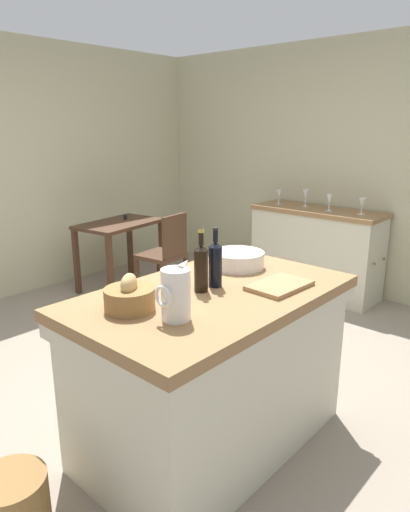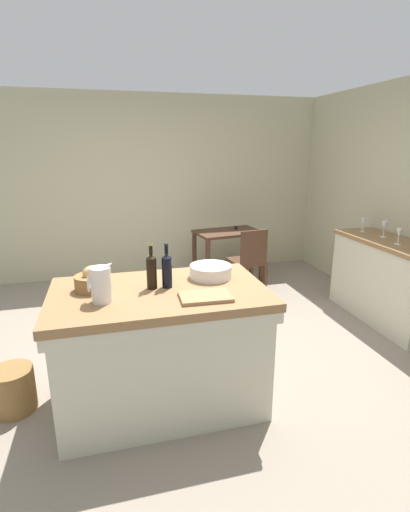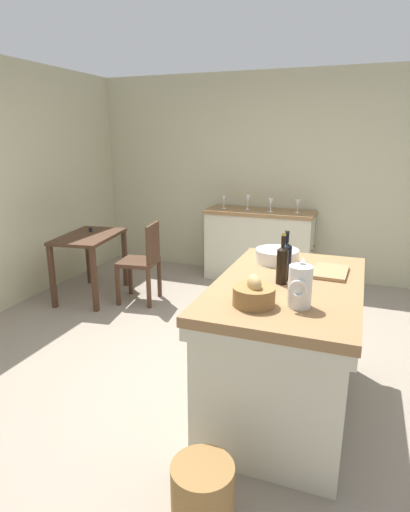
{
  "view_description": "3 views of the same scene",
  "coord_description": "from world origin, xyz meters",
  "views": [
    {
      "loc": [
        -2.05,
        -2.06,
        1.74
      ],
      "look_at": [
        0.28,
        0.02,
        0.86
      ],
      "focal_mm": 32.38,
      "sensor_mm": 36.0,
      "label": 1
    },
    {
      "loc": [
        -0.66,
        -3.06,
        1.87
      ],
      "look_at": [
        0.21,
        0.26,
        0.88
      ],
      "focal_mm": 26.6,
      "sensor_mm": 36.0,
      "label": 2
    },
    {
      "loc": [
        -2.92,
        -0.98,
        1.81
      ],
      "look_at": [
        0.15,
        0.18,
        0.88
      ],
      "focal_mm": 29.54,
      "sensor_mm": 36.0,
      "label": 3
    }
  ],
  "objects": [
    {
      "name": "ground_plane",
      "position": [
        0.0,
        0.0,
        0.0
      ],
      "size": [
        6.76,
        6.76,
        0.0
      ],
      "primitive_type": "plane",
      "color": "gray"
    },
    {
      "name": "wall_right",
      "position": [
        2.6,
        0.0,
        1.3
      ],
      "size": [
        0.12,
        5.2,
        2.6
      ],
      "primitive_type": "cube",
      "color": "#B7B28E",
      "rests_on": "ground"
    },
    {
      "name": "island_table",
      "position": [
        -0.34,
        -0.58,
        0.49
      ],
      "size": [
        1.5,
        0.91,
        0.91
      ],
      "color": "olive",
      "rests_on": "ground"
    },
    {
      "name": "side_cabinet",
      "position": [
        2.26,
        0.22,
        0.46
      ],
      "size": [
        0.52,
        1.38,
        0.91
      ],
      "color": "olive",
      "rests_on": "ground"
    },
    {
      "name": "writing_desk",
      "position": [
        0.98,
        1.89,
        0.62
      ],
      "size": [
        0.97,
        0.69,
        0.79
      ],
      "color": "#472D1E",
      "rests_on": "ground"
    },
    {
      "name": "wooden_chair",
      "position": [
        1.04,
        1.24,
        0.49
      ],
      "size": [
        0.45,
        0.45,
        0.9
      ],
      "color": "#472D1E",
      "rests_on": "ground"
    },
    {
      "name": "pitcher",
      "position": [
        -0.73,
        -0.7,
        1.03
      ],
      "size": [
        0.17,
        0.13,
        0.27
      ],
      "color": "silver",
      "rests_on": "island_table"
    },
    {
      "name": "wash_bowl",
      "position": [
        0.08,
        -0.42,
        0.96
      ],
      "size": [
        0.32,
        0.32,
        0.1
      ],
      "primitive_type": "cylinder",
      "color": "silver",
      "rests_on": "island_table"
    },
    {
      "name": "bread_basket",
      "position": [
        -0.79,
        -0.47,
        0.97
      ],
      "size": [
        0.24,
        0.24,
        0.18
      ],
      "color": "olive",
      "rests_on": "island_table"
    },
    {
      "name": "cutting_board",
      "position": [
        -0.07,
        -0.82,
        0.92
      ],
      "size": [
        0.35,
        0.24,
        0.02
      ],
      "primitive_type": "cube",
      "rotation": [
        0.0,
        0.0,
        -0.04
      ],
      "color": "#99754C",
      "rests_on": "island_table"
    },
    {
      "name": "wine_bottle_dark",
      "position": [
        -0.28,
        -0.55,
        1.04
      ],
      "size": [
        0.07,
        0.07,
        0.32
      ],
      "color": "black",
      "rests_on": "island_table"
    },
    {
      "name": "wine_bottle_amber",
      "position": [
        -0.38,
        -0.54,
        1.04
      ],
      "size": [
        0.07,
        0.07,
        0.32
      ],
      "color": "black",
      "rests_on": "island_table"
    },
    {
      "name": "wine_glass_far_left",
      "position": [
        2.25,
        -0.24,
        1.02
      ],
      "size": [
        0.07,
        0.07,
        0.16
      ],
      "color": "white",
      "rests_on": "side_cabinet"
    },
    {
      "name": "wine_glass_left",
      "position": [
        2.21,
        0.08,
        1.03
      ],
      "size": [
        0.07,
        0.07,
        0.17
      ],
      "color": "white",
      "rests_on": "side_cabinet"
    },
    {
      "name": "wine_glass_middle",
      "position": [
        2.28,
        0.39,
        1.04
      ],
      "size": [
        0.07,
        0.07,
        0.18
      ],
      "color": "white",
      "rests_on": "side_cabinet"
    },
    {
      "name": "wine_glass_right",
      "position": [
        2.25,
        0.7,
        1.02
      ],
      "size": [
        0.07,
        0.07,
        0.16
      ],
      "color": "white",
      "rests_on": "side_cabinet"
    },
    {
      "name": "wicker_hamper",
      "position": [
        -1.41,
        -0.4,
        0.17
      ],
      "size": [
        0.3,
        0.3,
        0.33
      ],
      "primitive_type": "cylinder",
      "color": "olive",
      "rests_on": "ground"
    }
  ]
}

